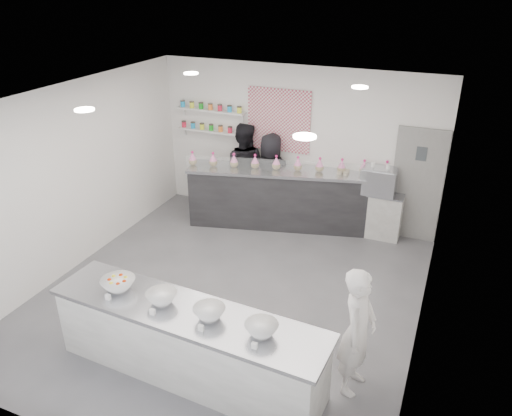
{
  "coord_description": "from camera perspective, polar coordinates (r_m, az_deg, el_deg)",
  "views": [
    {
      "loc": [
        2.85,
        -5.69,
        4.5
      ],
      "look_at": [
        0.27,
        0.4,
        1.35
      ],
      "focal_mm": 35.0,
      "sensor_mm": 36.0,
      "label": 1
    }
  ],
  "objects": [
    {
      "name": "downlight_2",
      "position": [
        8.57,
        -7.44,
        15.02
      ],
      "size": [
        0.24,
        0.24,
        0.02
      ],
      "primitive_type": "cylinder",
      "color": "white",
      "rests_on": "ceiling"
    },
    {
      "name": "espresso_ledge",
      "position": [
        9.48,
        12.82,
        -0.63
      ],
      "size": [
        1.17,
        0.37,
        0.87
      ],
      "primitive_type": "cube",
      "color": "#9C9C97",
      "rests_on": "floor"
    },
    {
      "name": "cookie_bags",
      "position": [
        9.27,
        3.57,
        5.15
      ],
      "size": [
        3.68,
        1.09,
        0.28
      ],
      "primitive_type": null,
      "rotation": [
        0.0,
        0.0,
        0.25
      ],
      "color": "pink",
      "rests_on": "back_bar"
    },
    {
      "name": "jar_shelf_upper",
      "position": [
        10.05,
        -5.16,
        11.05
      ],
      "size": [
        1.45,
        0.22,
        0.04
      ],
      "primitive_type": "cube",
      "color": "silver",
      "rests_on": "back_wall"
    },
    {
      "name": "downlight_0",
      "position": [
        6.51,
        -19.02,
        10.58
      ],
      "size": [
        0.24,
        0.24,
        0.02
      ],
      "primitive_type": "cylinder",
      "color": "white",
      "rests_on": "ceiling"
    },
    {
      "name": "left_wall",
      "position": [
        8.53,
        -20.19,
        3.22
      ],
      "size": [
        0.0,
        6.0,
        6.0
      ],
      "primitive_type": "plane",
      "rotation": [
        1.57,
        0.0,
        1.57
      ],
      "color": "white",
      "rests_on": "floor"
    },
    {
      "name": "sneeze_guard",
      "position": [
        8.97,
        3.39,
        4.55
      ],
      "size": [
        3.55,
        0.93,
        0.31
      ],
      "primitive_type": "cube",
      "rotation": [
        0.0,
        0.0,
        0.25
      ],
      "color": "white",
      "rests_on": "back_bar"
    },
    {
      "name": "back_door",
      "position": [
        9.34,
        17.91,
        2.47
      ],
      "size": [
        0.88,
        0.04,
        2.1
      ],
      "primitive_type": "cube",
      "color": "gray",
      "rests_on": "floor"
    },
    {
      "name": "cup_stacks",
      "position": [
        9.33,
        9.88,
        3.28
      ],
      "size": [
        0.24,
        0.24,
        0.35
      ],
      "primitive_type": null,
      "color": "gray",
      "rests_on": "espresso_ledge"
    },
    {
      "name": "right_wall",
      "position": [
        6.43,
        19.36,
        -3.93
      ],
      "size": [
        0.0,
        6.0,
        6.0
      ],
      "primitive_type": "plane",
      "rotation": [
        1.57,
        0.0,
        -1.57
      ],
      "color": "white",
      "rests_on": "floor"
    },
    {
      "name": "jar_shelf_lower",
      "position": [
        10.16,
        -5.07,
        8.76
      ],
      "size": [
        1.45,
        0.22,
        0.04
      ],
      "primitive_type": "cube",
      "color": "silver",
      "rests_on": "back_wall"
    },
    {
      "name": "prep_counter",
      "position": [
        6.24,
        -7.8,
        -15.03
      ],
      "size": [
        3.51,
        0.98,
        0.95
      ],
      "primitive_type": "cube",
      "rotation": [
        0.0,
        0.0,
        -0.05
      ],
      "color": "#9C9C97",
      "rests_on": "floor"
    },
    {
      "name": "ceiling",
      "position": [
        6.54,
        -3.64,
        12.13
      ],
      "size": [
        6.0,
        6.0,
        0.0
      ],
      "primitive_type": "plane",
      "rotation": [
        3.14,
        0.0,
        0.0
      ],
      "color": "white",
      "rests_on": "floor"
    },
    {
      "name": "prep_bowls",
      "position": [
        5.9,
        -8.12,
        -10.98
      ],
      "size": [
        2.34,
        0.6,
        0.15
      ],
      "primitive_type": null,
      "rotation": [
        0.0,
        0.0,
        -0.05
      ],
      "color": "white",
      "rests_on": "prep_counter"
    },
    {
      "name": "downlight_1",
      "position": [
        5.14,
        5.58,
        8.13
      ],
      "size": [
        0.24,
        0.24,
        0.02
      ],
      "primitive_type": "cylinder",
      "color": "white",
      "rests_on": "ceiling"
    },
    {
      "name": "back_bar",
      "position": [
        9.55,
        3.46,
        1.12
      ],
      "size": [
        3.77,
        1.59,
        1.15
      ],
      "primitive_type": "cube",
      "rotation": [
        0.0,
        0.0,
        0.25
      ],
      "color": "black",
      "rests_on": "floor"
    },
    {
      "name": "staff_right",
      "position": [
        9.78,
        1.67,
        3.6
      ],
      "size": [
        0.9,
        0.64,
        1.73
      ],
      "primitive_type": "imported",
      "rotation": [
        0.0,
        0.0,
        3.26
      ],
      "color": "black",
      "rests_on": "floor"
    },
    {
      "name": "label_cards",
      "position": [
        5.58,
        -10.53,
        -14.14
      ],
      "size": [
        2.01,
        0.04,
        0.07
      ],
      "primitive_type": null,
      "color": "white",
      "rests_on": "prep_counter"
    },
    {
      "name": "floor",
      "position": [
        7.79,
        -3.03,
        -9.87
      ],
      "size": [
        6.0,
        6.0,
        0.0
      ],
      "primitive_type": "plane",
      "color": "#515156",
      "rests_on": "ground"
    },
    {
      "name": "woman_prep",
      "position": [
        5.93,
        11.53,
        -13.69
      ],
      "size": [
        0.45,
        0.62,
        1.61
      ],
      "primitive_type": "imported",
      "rotation": [
        0.0,
        0.0,
        1.47
      ],
      "color": "white",
      "rests_on": "floor"
    },
    {
      "name": "back_wall",
      "position": [
        9.62,
        4.58,
        7.19
      ],
      "size": [
        5.5,
        0.0,
        5.5
      ],
      "primitive_type": "plane",
      "rotation": [
        1.57,
        0.0,
        0.0
      ],
      "color": "white",
      "rests_on": "floor"
    },
    {
      "name": "staff_left",
      "position": [
        9.97,
        -1.46,
        4.49
      ],
      "size": [
        1.02,
        0.86,
        1.88
      ],
      "primitive_type": "imported",
      "rotation": [
        0.0,
        0.0,
        3.32
      ],
      "color": "black",
      "rests_on": "floor"
    },
    {
      "name": "pattern_panel",
      "position": [
        9.58,
        2.62,
        9.98
      ],
      "size": [
        1.25,
        0.03,
        1.2
      ],
      "primitive_type": "cube",
      "color": "#A92D46",
      "rests_on": "back_wall"
    },
    {
      "name": "espresso_machine",
      "position": [
        9.2,
        13.85,
        3.0
      ],
      "size": [
        0.61,
        0.42,
        0.47
      ],
      "primitive_type": "cube",
      "color": "#93969E",
      "rests_on": "espresso_ledge"
    },
    {
      "name": "downlight_3",
      "position": [
        7.59,
        11.78,
        13.37
      ],
      "size": [
        0.24,
        0.24,
        0.02
      ],
      "primitive_type": "cylinder",
      "color": "white",
      "rests_on": "ceiling"
    },
    {
      "name": "preserve_jars",
      "position": [
        10.07,
        -5.19,
        10.26
      ],
      "size": [
        1.45,
        0.1,
        0.56
      ],
      "primitive_type": null,
      "color": "red",
      "rests_on": "jar_shelf_lower"
    }
  ]
}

